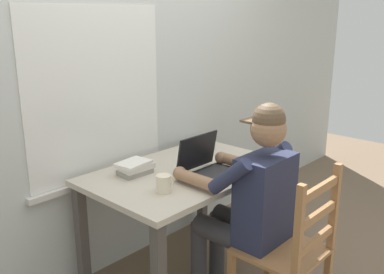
# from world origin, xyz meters

# --- Properties ---
(ground_plane) EXTENTS (8.00, 8.00, 0.00)m
(ground_plane) POSITION_xyz_m (0.00, 0.00, 0.00)
(ground_plane) COLOR brown
(back_wall) EXTENTS (6.00, 0.08, 2.60)m
(back_wall) POSITION_xyz_m (-0.01, 0.47, 1.30)
(back_wall) COLOR beige
(back_wall) RESTS_ON ground
(desk) EXTENTS (1.21, 0.78, 0.74)m
(desk) POSITION_xyz_m (0.00, 0.00, 0.63)
(desk) COLOR #BCB29E
(desk) RESTS_ON ground
(seated_person) EXTENTS (0.50, 0.60, 1.23)m
(seated_person) POSITION_xyz_m (0.02, -0.47, 0.68)
(seated_person) COLOR #232842
(seated_person) RESTS_ON ground
(wooden_chair) EXTENTS (0.42, 0.42, 0.93)m
(wooden_chair) POSITION_xyz_m (0.02, -0.75, 0.45)
(wooden_chair) COLOR olive
(wooden_chair) RESTS_ON ground
(laptop) EXTENTS (0.33, 0.27, 0.23)m
(laptop) POSITION_xyz_m (0.04, -0.15, 0.79)
(laptop) COLOR black
(laptop) RESTS_ON desk
(computer_mouse) EXTENTS (0.06, 0.10, 0.03)m
(computer_mouse) POSITION_xyz_m (0.31, -0.20, 0.75)
(computer_mouse) COLOR black
(computer_mouse) RESTS_ON desk
(coffee_mug_white) EXTENTS (0.12, 0.08, 0.10)m
(coffee_mug_white) POSITION_xyz_m (-0.33, -0.16, 0.79)
(coffee_mug_white) COLOR beige
(coffee_mug_white) RESTS_ON desk
(coffee_mug_dark) EXTENTS (0.11, 0.08, 0.09)m
(coffee_mug_dark) POSITION_xyz_m (0.33, 0.17, 0.78)
(coffee_mug_dark) COLOR black
(coffee_mug_dark) RESTS_ON desk
(book_stack_main) EXTENTS (0.23, 0.17, 0.08)m
(book_stack_main) POSITION_xyz_m (-0.26, 0.17, 0.78)
(book_stack_main) COLOR gray
(book_stack_main) RESTS_ON desk
(paper_pile_near_laptop) EXTENTS (0.26, 0.23, 0.01)m
(paper_pile_near_laptop) POSITION_xyz_m (-0.03, -0.26, 0.74)
(paper_pile_near_laptop) COLOR silver
(paper_pile_near_laptop) RESTS_ON desk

